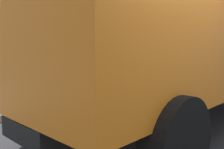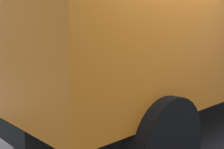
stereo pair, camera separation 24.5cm
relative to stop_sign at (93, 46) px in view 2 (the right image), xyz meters
name	(u,v)px [view 2 (the right image)]	position (x,y,z in m)	size (l,w,h in m)	color
stop_sign	(93,46)	(0.00, 0.00, 0.00)	(0.76, 0.08, 2.24)	gray
dump_truck_orange	(183,49)	(-0.26, -3.22, -0.09)	(7.05, 2.92, 3.00)	orange
street_light_pole	(192,18)	(8.22, 0.87, 1.66)	(0.12, 0.12, 6.43)	#595B5E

